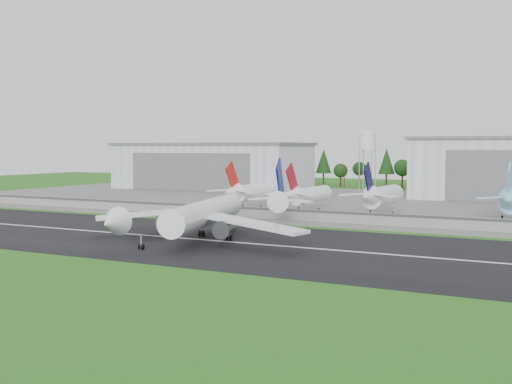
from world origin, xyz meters
The scene contains 13 objects.
ground centered at (0.00, 0.00, 0.00)m, with size 600.00×600.00×0.00m, color #256918.
runway centered at (0.00, 10.00, 0.05)m, with size 320.00×60.00×0.10m, color black.
runway_centerline centered at (0.00, 10.00, 0.11)m, with size 220.00×1.00×0.02m, color white.
apron centered at (0.00, 120.00, 0.05)m, with size 320.00×150.00×0.10m, color slate.
blast_fence centered at (0.00, 54.99, 1.81)m, with size 240.00×0.61×3.50m.
hangar_west centered at (-80.00, 164.92, 11.63)m, with size 97.00×44.00×23.20m.
water_tower centered at (-5.00, 185.00, 24.55)m, with size 8.40×8.40×29.40m.
utility_poles centered at (0.00, 200.00, 0.00)m, with size 230.00×3.00×12.00m, color black, non-canonical shape.
treeline centered at (0.00, 215.00, 0.00)m, with size 320.00×16.00×22.00m, color black, non-canonical shape.
main_airliner centered at (13.32, 9.58, 4.89)m, with size 55.42×58.51×18.17m.
parked_jet_red_a centered at (-10.96, 76.55, 6.11)m, with size 7.36×31.29×16.61m.
parked_jet_red_b centered at (9.83, 76.51, 5.88)m, with size 7.36×31.29×16.37m.
parked_jet_navy centered at (33.83, 76.58, 6.32)m, with size 7.36×31.29×16.84m.
Camera 1 is at (89.95, -111.68, 20.97)m, focal length 45.00 mm.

